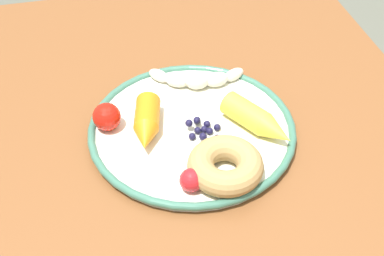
{
  "coord_description": "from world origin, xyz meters",
  "views": [
    {
      "loc": [
        0.57,
        -0.16,
        1.31
      ],
      "look_at": [
        -0.01,
        -0.02,
        0.75
      ],
      "focal_mm": 49.99,
      "sensor_mm": 36.0,
      "label": 1
    }
  ],
  "objects": [
    {
      "name": "dining_table",
      "position": [
        0.0,
        0.0,
        0.63
      ],
      "size": [
        0.97,
        0.74,
        0.73
      ],
      "color": "brown",
      "rests_on": "ground_plane"
    },
    {
      "name": "plate",
      "position": [
        -0.01,
        -0.02,
        0.74
      ],
      "size": [
        0.32,
        0.32,
        0.02
      ],
      "color": "silver",
      "rests_on": "dining_table"
    },
    {
      "name": "banana",
      "position": [
        -0.12,
        0.01,
        0.76
      ],
      "size": [
        0.08,
        0.17,
        0.03
      ],
      "color": "beige",
      "rests_on": "plate"
    },
    {
      "name": "carrot_orange",
      "position": [
        -0.02,
        -0.09,
        0.76
      ],
      "size": [
        0.11,
        0.06,
        0.04
      ],
      "color": "orange",
      "rests_on": "plate"
    },
    {
      "name": "carrot_yellow",
      "position": [
        0.01,
        0.07,
        0.76
      ],
      "size": [
        0.13,
        0.1,
        0.04
      ],
      "color": "yellow",
      "rests_on": "plate"
    },
    {
      "name": "donut",
      "position": [
        0.09,
        0.0,
        0.76
      ],
      "size": [
        0.14,
        0.14,
        0.04
      ],
      "primitive_type": "torus",
      "rotation": [
        0.0,
        0.0,
        1.12
      ],
      "color": "#AA8850",
      "rests_on": "plate"
    },
    {
      "name": "blueberry_pile",
      "position": [
        -0.0,
        -0.01,
        0.75
      ],
      "size": [
        0.06,
        0.05,
        0.02
      ],
      "color": "#191638",
      "rests_on": "plate"
    },
    {
      "name": "tomato_near",
      "position": [
        0.11,
        -0.05,
        0.76
      ],
      "size": [
        0.03,
        0.03,
        0.03
      ],
      "primitive_type": "sphere",
      "color": "red",
      "rests_on": "plate"
    },
    {
      "name": "tomato_mid",
      "position": [
        -0.04,
        -0.15,
        0.77
      ],
      "size": [
        0.04,
        0.04,
        0.04
      ],
      "primitive_type": "sphere",
      "color": "red",
      "rests_on": "plate"
    }
  ]
}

